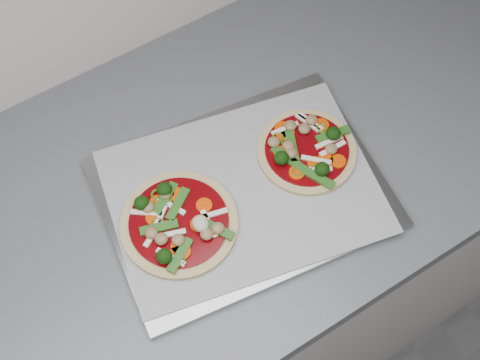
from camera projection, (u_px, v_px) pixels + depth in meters
baking_tray at (243, 193)px, 1.05m from camera, size 0.47×0.37×0.01m
parchment at (243, 191)px, 1.04m from camera, size 0.46×0.38×0.00m
pizza_left at (178, 223)px, 1.00m from camera, size 0.22×0.22×0.03m
pizza_right at (307, 149)px, 1.07m from camera, size 0.17×0.17×0.03m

